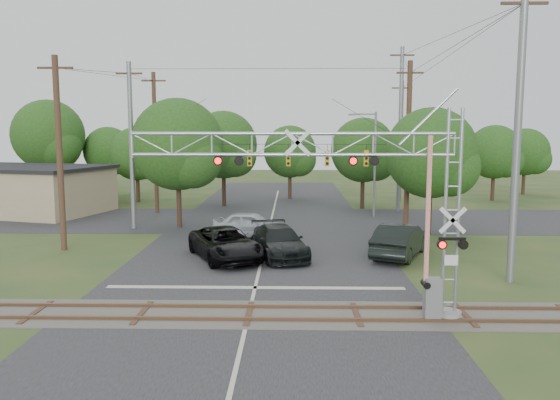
{
  "coord_description": "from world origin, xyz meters",
  "views": [
    {
      "loc": [
        1.59,
        -17.53,
        6.76
      ],
      "look_at": [
        1.04,
        7.5,
        3.62
      ],
      "focal_mm": 35.0,
      "sensor_mm": 36.0,
      "label": 1
    }
  ],
  "objects_px": {
    "crossing_gantry": "(354,190)",
    "pickup_black": "(226,244)",
    "commercial_building": "(5,189)",
    "streetlight": "(373,159)",
    "car_dark": "(279,242)",
    "sedan_silver": "(251,225)",
    "traffic_signal_span": "(282,149)"
  },
  "relations": [
    {
      "from": "crossing_gantry",
      "to": "car_dark",
      "type": "height_order",
      "value": "crossing_gantry"
    },
    {
      "from": "traffic_signal_span",
      "to": "car_dark",
      "type": "bearing_deg",
      "value": -90.07
    },
    {
      "from": "commercial_building",
      "to": "sedan_silver",
      "type": "bearing_deg",
      "value": -11.67
    },
    {
      "from": "crossing_gantry",
      "to": "commercial_building",
      "type": "distance_m",
      "value": 37.42
    },
    {
      "from": "crossing_gantry",
      "to": "commercial_building",
      "type": "height_order",
      "value": "crossing_gantry"
    },
    {
      "from": "crossing_gantry",
      "to": "pickup_black",
      "type": "relative_size",
      "value": 1.97
    },
    {
      "from": "sedan_silver",
      "to": "commercial_building",
      "type": "distance_m",
      "value": 24.34
    },
    {
      "from": "car_dark",
      "to": "sedan_silver",
      "type": "bearing_deg",
      "value": 94.34
    },
    {
      "from": "sedan_silver",
      "to": "streetlight",
      "type": "xyz_separation_m",
      "value": [
        9.01,
        8.88,
        3.83
      ]
    },
    {
      "from": "pickup_black",
      "to": "crossing_gantry",
      "type": "bearing_deg",
      "value": -83.03
    },
    {
      "from": "traffic_signal_span",
      "to": "car_dark",
      "type": "height_order",
      "value": "traffic_signal_span"
    },
    {
      "from": "streetlight",
      "to": "sedan_silver",
      "type": "bearing_deg",
      "value": -135.43
    },
    {
      "from": "car_dark",
      "to": "sedan_silver",
      "type": "relative_size",
      "value": 1.18
    },
    {
      "from": "traffic_signal_span",
      "to": "commercial_building",
      "type": "relative_size",
      "value": 1.04
    },
    {
      "from": "pickup_black",
      "to": "commercial_building",
      "type": "bearing_deg",
      "value": 116.13
    },
    {
      "from": "traffic_signal_span",
      "to": "sedan_silver",
      "type": "height_order",
      "value": "traffic_signal_span"
    },
    {
      "from": "crossing_gantry",
      "to": "pickup_black",
      "type": "distance_m",
      "value": 11.58
    },
    {
      "from": "pickup_black",
      "to": "streetlight",
      "type": "height_order",
      "value": "streetlight"
    },
    {
      "from": "crossing_gantry",
      "to": "pickup_black",
      "type": "xyz_separation_m",
      "value": [
        -5.73,
        9.28,
        -3.89
      ]
    },
    {
      "from": "traffic_signal_span",
      "to": "commercial_building",
      "type": "distance_m",
      "value": 25.2
    },
    {
      "from": "commercial_building",
      "to": "car_dark",
      "type": "bearing_deg",
      "value": -19.66
    },
    {
      "from": "pickup_black",
      "to": "commercial_building",
      "type": "xyz_separation_m",
      "value": [
        -20.82,
        16.94,
        1.14
      ]
    },
    {
      "from": "car_dark",
      "to": "traffic_signal_span",
      "type": "bearing_deg",
      "value": 74.8
    },
    {
      "from": "crossing_gantry",
      "to": "sedan_silver",
      "type": "xyz_separation_m",
      "value": [
        -4.82,
        15.33,
        -3.9
      ]
    },
    {
      "from": "crossing_gantry",
      "to": "pickup_black",
      "type": "bearing_deg",
      "value": 121.71
    },
    {
      "from": "pickup_black",
      "to": "sedan_silver",
      "type": "xyz_separation_m",
      "value": [
        0.91,
        6.05,
        -0.01
      ]
    },
    {
      "from": "crossing_gantry",
      "to": "commercial_building",
      "type": "relative_size",
      "value": 0.64
    },
    {
      "from": "pickup_black",
      "to": "streetlight",
      "type": "xyz_separation_m",
      "value": [
        9.93,
        14.93,
        3.82
      ]
    },
    {
      "from": "car_dark",
      "to": "commercial_building",
      "type": "relative_size",
      "value": 0.31
    },
    {
      "from": "sedan_silver",
      "to": "crossing_gantry",
      "type": "bearing_deg",
      "value": -152.87
    },
    {
      "from": "sedan_silver",
      "to": "car_dark",
      "type": "bearing_deg",
      "value": -150.86
    },
    {
      "from": "sedan_silver",
      "to": "commercial_building",
      "type": "height_order",
      "value": "commercial_building"
    }
  ]
}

